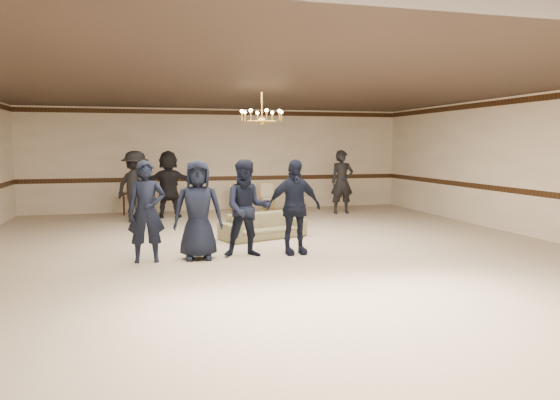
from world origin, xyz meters
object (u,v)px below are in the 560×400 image
(boy_b, at_px, (198,210))
(adult_mid, at_px, (169,184))
(console_table, at_px, (136,203))
(banquet_chair_left, at_px, (237,199))
(settee, at_px, (263,226))
(adult_right, at_px, (342,182))
(boy_d, at_px, (294,207))
(boy_c, at_px, (247,208))
(chandelier, at_px, (262,105))
(banquet_chair_mid, at_px, (268,198))
(boy_a, at_px, (146,212))
(banquet_chair_right, at_px, (299,197))
(adult_left, at_px, (136,187))

(boy_b, relative_size, adult_mid, 0.94)
(console_table, bearing_deg, banquet_chair_left, -3.88)
(settee, bearing_deg, adult_right, 28.13)
(settee, relative_size, banquet_chair_left, 2.27)
(banquet_chair_left, bearing_deg, adult_mid, -163.23)
(boy_b, bearing_deg, console_table, 104.59)
(boy_d, bearing_deg, adult_mid, 105.48)
(boy_c, bearing_deg, banquet_chair_left, 87.82)
(chandelier, bearing_deg, banquet_chair_mid, 75.03)
(boy_a, relative_size, banquet_chair_left, 2.15)
(boy_b, bearing_deg, chandelier, 46.24)
(boy_d, distance_m, banquet_chair_right, 6.87)
(banquet_chair_mid, relative_size, console_table, 1.06)
(adult_left, distance_m, adult_right, 6.01)
(banquet_chair_mid, bearing_deg, console_table, -178.93)
(boy_d, relative_size, banquet_chair_left, 2.15)
(banquet_chair_left, xyz_separation_m, banquet_chair_right, (2.00, 0.00, 0.00))
(boy_b, relative_size, banquet_chair_mid, 2.15)
(boy_d, height_order, settee, boy_d)
(adult_left, bearing_deg, console_table, -49.77)
(adult_right, bearing_deg, chandelier, -126.56)
(boy_b, distance_m, banquet_chair_mid, 7.15)
(boy_d, relative_size, banquet_chair_right, 2.15)
(adult_mid, bearing_deg, console_table, -42.57)
(boy_d, bearing_deg, banquet_chair_left, 85.60)
(banquet_chair_mid, distance_m, console_table, 4.01)
(adult_right, xyz_separation_m, banquet_chair_right, (-1.01, 1.15, -0.54))
(settee, bearing_deg, boy_a, -163.63)
(banquet_chair_mid, bearing_deg, settee, -101.05)
(settee, bearing_deg, chandelier, -124.10)
(chandelier, distance_m, console_table, 6.54)
(adult_mid, bearing_deg, boy_d, 112.80)
(adult_right, xyz_separation_m, banquet_chair_mid, (-2.01, 1.15, -0.54))
(boy_b, bearing_deg, adult_right, 52.83)
(boy_c, bearing_deg, boy_d, 6.35)
(boy_a, height_order, boy_c, same)
(boy_a, distance_m, banquet_chair_mid, 7.56)
(boy_c, xyz_separation_m, banquet_chair_right, (2.98, 6.53, -0.48))
(boy_b, height_order, adult_left, adult_left)
(settee, height_order, adult_left, adult_left)
(boy_c, xyz_separation_m, adult_mid, (-1.11, 5.78, 0.06))
(boy_d, height_order, banquet_chair_left, boy_d)
(banquet_chair_left, distance_m, banquet_chair_mid, 1.00)
(boy_a, xyz_separation_m, adult_left, (-0.21, 5.08, 0.06))
(boy_b, height_order, banquet_chair_right, boy_b)
(chandelier, distance_m, banquet_chair_mid, 5.95)
(adult_mid, distance_m, banquet_chair_right, 4.19)
(adult_left, height_order, banquet_chair_left, adult_left)
(chandelier, xyz_separation_m, banquet_chair_right, (2.40, 5.23, -2.46))
(boy_b, height_order, settee, boy_b)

